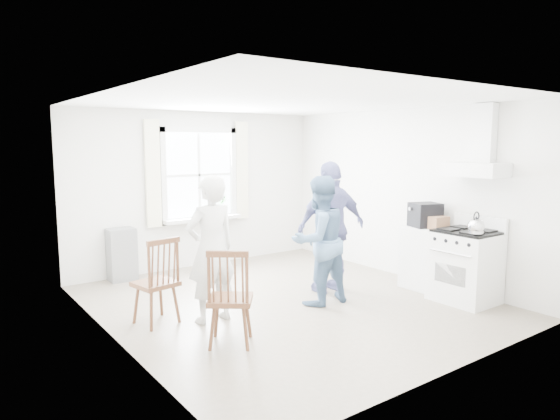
# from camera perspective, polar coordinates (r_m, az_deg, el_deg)

# --- Properties ---
(room_shell) EXTENTS (4.62, 5.12, 2.64)m
(room_shell) POSITION_cam_1_polar(r_m,az_deg,el_deg) (6.41, 0.89, 0.66)
(room_shell) COLOR gray
(room_shell) RESTS_ON ground
(window_assembly) EXTENTS (1.88, 0.24, 1.70)m
(window_assembly) POSITION_cam_1_polar(r_m,az_deg,el_deg) (8.46, -9.15, 3.38)
(window_assembly) COLOR white
(window_assembly) RESTS_ON room_shell
(range_hood) EXTENTS (0.45, 0.76, 0.94)m
(range_hood) POSITION_cam_1_polar(r_m,az_deg,el_deg) (6.98, 21.70, 5.64)
(range_hood) COLOR silver
(range_hood) RESTS_ON room_shell
(shelf_unit) EXTENTS (0.40, 0.30, 0.80)m
(shelf_unit) POSITION_cam_1_polar(r_m,az_deg,el_deg) (7.97, -17.63, -4.87)
(shelf_unit) COLOR gray
(shelf_unit) RESTS_ON ground
(gas_stove) EXTENTS (0.68, 0.76, 1.12)m
(gas_stove) POSITION_cam_1_polar(r_m,az_deg,el_deg) (7.03, 20.42, -5.96)
(gas_stove) COLOR white
(gas_stove) RESTS_ON ground
(kettle) EXTENTS (0.21, 0.21, 0.29)m
(kettle) POSITION_cam_1_polar(r_m,az_deg,el_deg) (6.65, 21.48, -1.81)
(kettle) COLOR silver
(kettle) RESTS_ON gas_stove
(low_cabinet) EXTENTS (0.50, 0.55, 0.90)m
(low_cabinet) POSITION_cam_1_polar(r_m,az_deg,el_deg) (7.48, 16.22, -5.23)
(low_cabinet) COLOR silver
(low_cabinet) RESTS_ON ground
(stereo_stack) EXTENTS (0.47, 0.44, 0.34)m
(stereo_stack) POSITION_cam_1_polar(r_m,az_deg,el_deg) (7.35, 16.26, -0.54)
(stereo_stack) COLOR black
(stereo_stack) RESTS_ON low_cabinet
(cardboard_box) EXTENTS (0.29, 0.22, 0.17)m
(cardboard_box) POSITION_cam_1_polar(r_m,az_deg,el_deg) (7.25, 17.59, -1.38)
(cardboard_box) COLOR #906445
(cardboard_box) RESTS_ON low_cabinet
(windsor_chair_a) EXTENTS (0.51, 0.50, 1.03)m
(windsor_chair_a) POSITION_cam_1_polar(r_m,az_deg,el_deg) (5.86, -13.49, -6.89)
(windsor_chair_a) COLOR #4B2918
(windsor_chair_a) RESTS_ON ground
(windsor_chair_b) EXTENTS (0.61, 0.60, 1.04)m
(windsor_chair_b) POSITION_cam_1_polar(r_m,az_deg,el_deg) (5.11, -5.87, -8.83)
(windsor_chair_b) COLOR #4B2918
(windsor_chair_b) RESTS_ON ground
(person_left) EXTENTS (0.65, 0.65, 1.72)m
(person_left) POSITION_cam_1_polar(r_m,az_deg,el_deg) (5.84, -7.90, -4.46)
(person_left) COLOR silver
(person_left) RESTS_ON ground
(person_mid) EXTENTS (0.83, 0.83, 1.67)m
(person_mid) POSITION_cam_1_polar(r_m,az_deg,el_deg) (6.46, 4.48, -3.49)
(person_mid) COLOR slate
(person_mid) RESTS_ON ground
(person_right) EXTENTS (1.20, 1.20, 1.84)m
(person_right) POSITION_cam_1_polar(r_m,az_deg,el_deg) (6.97, 5.90, -1.98)
(person_right) COLOR navy
(person_right) RESTS_ON ground
(potted_plant) EXTENTS (0.20, 0.20, 0.34)m
(potted_plant) POSITION_cam_1_polar(r_m,az_deg,el_deg) (8.60, -6.70, 0.54)
(potted_plant) COLOR #357936
(potted_plant) RESTS_ON window_assembly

